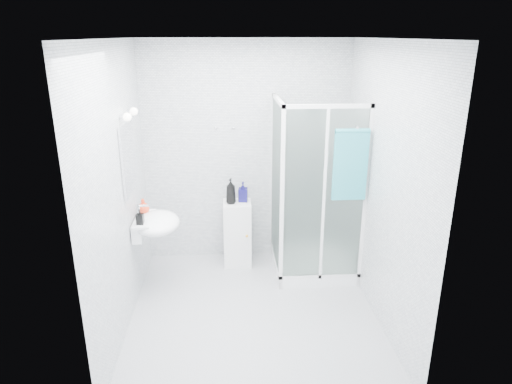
{
  "coord_description": "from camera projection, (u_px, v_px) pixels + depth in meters",
  "views": [
    {
      "loc": [
        -0.23,
        -3.92,
        2.63
      ],
      "look_at": [
        0.05,
        0.35,
        1.15
      ],
      "focal_mm": 32.0,
      "sensor_mm": 36.0,
      "label": 1
    }
  ],
  "objects": [
    {
      "name": "room",
      "position": [
        253.0,
        189.0,
        4.14
      ],
      "size": [
        2.4,
        2.6,
        2.6
      ],
      "color": "silver",
      "rests_on": "ground"
    },
    {
      "name": "wall_basin",
      "position": [
        155.0,
        224.0,
        4.67
      ],
      "size": [
        0.46,
        0.56,
        0.35
      ],
      "color": "white",
      "rests_on": "ground"
    },
    {
      "name": "soap_dispenser_orange",
      "position": [
        143.0,
        206.0,
        4.73
      ],
      "size": [
        0.16,
        0.16,
        0.16
      ],
      "primitive_type": "imported",
      "rotation": [
        0.0,
        0.0,
        -0.34
      ],
      "color": "red",
      "rests_on": "wall_basin"
    },
    {
      "name": "hand_towel",
      "position": [
        350.0,
        163.0,
        4.51
      ],
      "size": [
        0.34,
        0.05,
        0.73
      ],
      "color": "teal",
      "rests_on": "shower_enclosure"
    },
    {
      "name": "mirror",
      "position": [
        129.0,
        157.0,
        4.43
      ],
      "size": [
        0.02,
        0.6,
        0.7
      ],
      "primitive_type": "cube",
      "color": "white",
      "rests_on": "room"
    },
    {
      "name": "storage_cabinet",
      "position": [
        238.0,
        233.0,
        5.42
      ],
      "size": [
        0.33,
        0.35,
        0.78
      ],
      "rotation": [
        0.0,
        0.0,
        -0.02
      ],
      "color": "white",
      "rests_on": "ground"
    },
    {
      "name": "shower_enclosure",
      "position": [
        308.0,
        237.0,
        5.19
      ],
      "size": [
        0.9,
        0.95,
        2.0
      ],
      "color": "white",
      "rests_on": "ground"
    },
    {
      "name": "shampoo_bottle_b",
      "position": [
        243.0,
        192.0,
        5.3
      ],
      "size": [
        0.12,
        0.12,
        0.23
      ],
      "primitive_type": "imported",
      "rotation": [
        0.0,
        0.0,
        -0.11
      ],
      "color": "#0F0C4B",
      "rests_on": "storage_cabinet"
    },
    {
      "name": "shampoo_bottle_a",
      "position": [
        231.0,
        191.0,
        5.22
      ],
      "size": [
        0.14,
        0.14,
        0.3
      ],
      "primitive_type": "imported",
      "rotation": [
        0.0,
        0.0,
        -0.27
      ],
      "color": "black",
      "rests_on": "storage_cabinet"
    },
    {
      "name": "vanity_lights",
      "position": [
        130.0,
        114.0,
        4.29
      ],
      "size": [
        0.1,
        0.4,
        0.08
      ],
      "color": "silver",
      "rests_on": "room"
    },
    {
      "name": "soap_dispenser_black",
      "position": [
        140.0,
        217.0,
        4.47
      ],
      "size": [
        0.07,
        0.07,
        0.15
      ],
      "primitive_type": "imported",
      "rotation": [
        0.0,
        0.0,
        -0.06
      ],
      "color": "black",
      "rests_on": "wall_basin"
    },
    {
      "name": "wall_hooks",
      "position": [
        225.0,
        128.0,
        5.21
      ],
      "size": [
        0.23,
        0.06,
        0.03
      ],
      "color": "silver",
      "rests_on": "room"
    }
  ]
}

